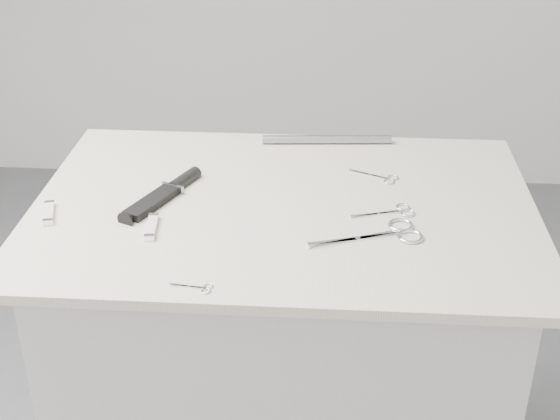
# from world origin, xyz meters

# --- Properties ---
(plinth) EXTENTS (0.90, 0.60, 0.90)m
(plinth) POSITION_xyz_m (0.00, 0.00, 0.45)
(plinth) COLOR silver
(plinth) RESTS_ON ground
(display_board) EXTENTS (1.00, 0.70, 0.02)m
(display_board) POSITION_xyz_m (0.00, 0.00, 0.91)
(display_board) COLOR beige
(display_board) RESTS_ON plinth
(large_shears) EXTENTS (0.21, 0.12, 0.01)m
(large_shears) POSITION_xyz_m (0.20, -0.11, 0.92)
(large_shears) COLOR silver
(large_shears) RESTS_ON display_board
(embroidery_scissors_a) EXTENTS (0.13, 0.07, 0.00)m
(embroidery_scissors_a) POSITION_xyz_m (0.22, -0.02, 0.92)
(embroidery_scissors_a) COLOR silver
(embroidery_scissors_a) RESTS_ON display_board
(embroidery_scissors_b) EXTENTS (0.11, 0.07, 0.00)m
(embroidery_scissors_b) POSITION_xyz_m (0.20, 0.13, 0.92)
(embroidery_scissors_b) COLOR silver
(embroidery_scissors_b) RESTS_ON display_board
(tiny_scissors) EXTENTS (0.07, 0.03, 0.00)m
(tiny_scissors) POSITION_xyz_m (-0.12, -0.31, 0.92)
(tiny_scissors) COLOR silver
(tiny_scissors) RESTS_ON display_board
(sheathed_knife) EXTENTS (0.13, 0.22, 0.03)m
(sheathed_knife) POSITION_xyz_m (-0.24, 0.02, 0.93)
(sheathed_knife) COLOR black
(sheathed_knife) RESTS_ON display_board
(pocket_knife_a) EXTENTS (0.03, 0.09, 0.01)m
(pocket_knife_a) POSITION_xyz_m (-0.24, -0.12, 0.93)
(pocket_knife_a) COLOR silver
(pocket_knife_a) RESTS_ON display_board
(pocket_knife_b) EXTENTS (0.04, 0.09, 0.01)m
(pocket_knife_b) POSITION_xyz_m (-0.45, -0.08, 0.93)
(pocket_knife_b) COLOR silver
(pocket_knife_b) RESTS_ON display_board
(metal_rail) EXTENTS (0.30, 0.04, 0.02)m
(metal_rail) POSITION_xyz_m (0.08, 0.30, 0.93)
(metal_rail) COLOR gray
(metal_rail) RESTS_ON display_board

